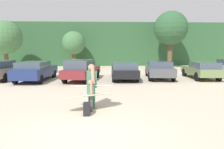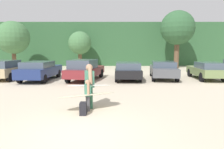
{
  "view_description": "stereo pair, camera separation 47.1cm",
  "coord_description": "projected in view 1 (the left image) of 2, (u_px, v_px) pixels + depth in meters",
  "views": [
    {
      "loc": [
        0.44,
        -5.54,
        2.38
      ],
      "look_at": [
        0.97,
        5.98,
        0.95
      ],
      "focal_mm": 33.67,
      "sensor_mm": 36.0,
      "label": 1
    },
    {
      "loc": [
        0.92,
        -5.56,
        2.38
      ],
      "look_at": [
        0.97,
        5.98,
        0.95
      ],
      "focal_mm": 33.67,
      "sensor_mm": 36.0,
      "label": 2
    }
  ],
  "objects": [
    {
      "name": "parked_car_black",
      "position": [
        124.0,
        70.0,
        16.17
      ],
      "size": [
        2.02,
        4.73,
        1.35
      ],
      "rotation": [
        0.0,
        0.0,
        1.54
      ],
      "color": "black",
      "rests_on": "ground_plane"
    },
    {
      "name": "person_adult",
      "position": [
        92.0,
        83.0,
        8.38
      ],
      "size": [
        0.43,
        0.7,
        1.77
      ],
      "rotation": [
        0.0,
        0.0,
        3.4
      ],
      "color": "#26593F",
      "rests_on": "ground_plane"
    },
    {
      "name": "tree_left",
      "position": [
        171.0,
        29.0,
        25.57
      ],
      "size": [
        4.11,
        4.11,
        6.9
      ],
      "color": "brown",
      "rests_on": "ground_plane"
    },
    {
      "name": "tree_center_right",
      "position": [
        5.0,
        37.0,
        23.91
      ],
      "size": [
        3.81,
        3.81,
        5.55
      ],
      "color": "brown",
      "rests_on": "ground_plane"
    },
    {
      "name": "hillside_ridge",
      "position": [
        100.0,
        45.0,
        34.39
      ],
      "size": [
        108.0,
        12.0,
        5.94
      ],
      "primitive_type": "cube",
      "color": "#2D5633",
      "rests_on": "ground_plane"
    },
    {
      "name": "parked_car_navy",
      "position": [
        36.0,
        70.0,
        15.56
      ],
      "size": [
        2.19,
        4.88,
        1.43
      ],
      "rotation": [
        0.0,
        0.0,
        1.51
      ],
      "color": "navy",
      "rests_on": "ground_plane"
    },
    {
      "name": "tree_center",
      "position": [
        74.0,
        43.0,
        26.34
      ],
      "size": [
        2.9,
        2.9,
        4.53
      ],
      "color": "brown",
      "rests_on": "ground_plane"
    },
    {
      "name": "surfboard_white",
      "position": [
        91.0,
        86.0,
        8.34
      ],
      "size": [
        1.79,
        0.67,
        0.15
      ],
      "rotation": [
        0.0,
        0.0,
        3.24
      ],
      "color": "white"
    },
    {
      "name": "parked_car_maroon",
      "position": [
        82.0,
        70.0,
        15.64
      ],
      "size": [
        2.67,
        4.94,
        1.57
      ],
      "rotation": [
        0.0,
        0.0,
        1.37
      ],
      "color": "maroon",
      "rests_on": "ground_plane"
    },
    {
      "name": "parked_car_olive_green",
      "position": [
        201.0,
        70.0,
        16.49
      ],
      "size": [
        1.96,
        4.29,
        1.35
      ],
      "rotation": [
        0.0,
        0.0,
        1.52
      ],
      "color": "#6B7F4C",
      "rests_on": "ground_plane"
    },
    {
      "name": "parked_car_dark_gray",
      "position": [
        159.0,
        69.0,
        16.67
      ],
      "size": [
        2.45,
        4.71,
        1.38
      ],
      "rotation": [
        0.0,
        0.0,
        1.44
      ],
      "color": "#4C4F54",
      "rests_on": "ground_plane"
    },
    {
      "name": "person_child",
      "position": [
        91.0,
        94.0,
        7.99
      ],
      "size": [
        0.29,
        0.45,
        1.2
      ],
      "rotation": [
        0.0,
        0.0,
        3.4
      ],
      "color": "#4C4C51",
      "rests_on": "ground_plane"
    },
    {
      "name": "ground_plane",
      "position": [
        87.0,
        136.0,
        5.77
      ],
      "size": [
        120.0,
        120.0,
        0.0
      ],
      "primitive_type": "plane",
      "color": "beige"
    },
    {
      "name": "parked_car_tan",
      "position": [
        2.0,
        70.0,
        15.95
      ],
      "size": [
        2.19,
        4.46,
        1.49
      ],
      "rotation": [
        0.0,
        0.0,
        1.49
      ],
      "color": "tan",
      "rests_on": "ground_plane"
    },
    {
      "name": "backpack_dropped",
      "position": [
        87.0,
        109.0,
        7.53
      ],
      "size": [
        0.24,
        0.34,
        0.45
      ],
      "color": "black",
      "rests_on": "ground_plane"
    },
    {
      "name": "surfboard_cream",
      "position": [
        90.0,
        95.0,
        8.06
      ],
      "size": [
        2.4,
        1.6,
        0.18
      ],
      "rotation": [
        0.0,
        0.0,
        3.58
      ],
      "color": "beige"
    }
  ]
}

